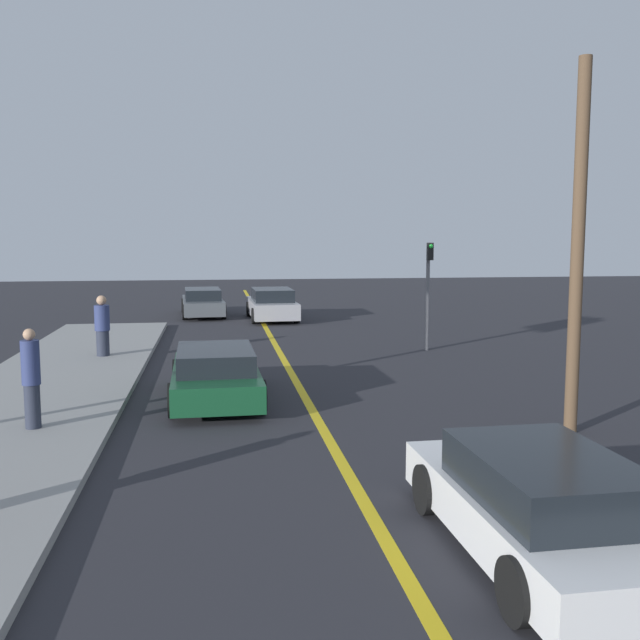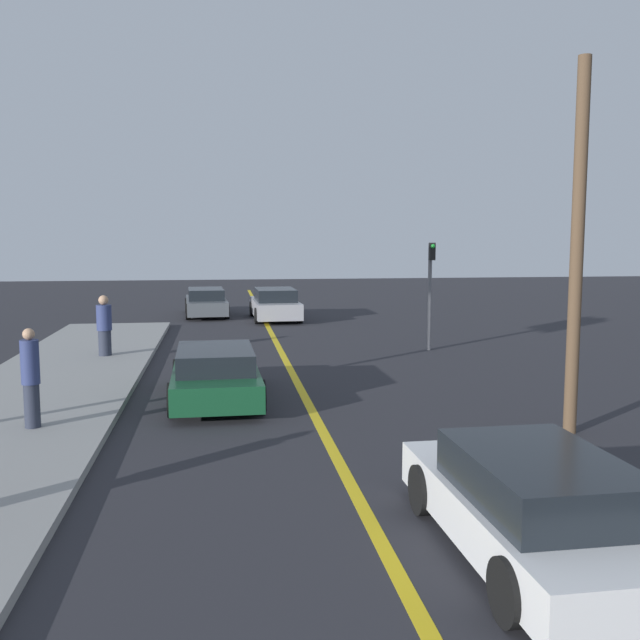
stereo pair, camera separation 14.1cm
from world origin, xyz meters
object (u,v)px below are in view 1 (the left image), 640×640
object	(u,v)px
car_near_right_lane	(539,505)
utility_pole	(578,250)
car_ahead_center	(216,374)
pedestrian_mid_group	(31,378)
car_far_distant	(272,305)
car_parked_left_lot	(203,302)
traffic_light	(428,284)
pedestrian_far_standing	(102,326)

from	to	relation	value
car_near_right_lane	utility_pole	bearing A→B (deg)	57.47
car_ahead_center	pedestrian_mid_group	xyz separation A→B (m)	(-3.33, -2.35, 0.48)
car_near_right_lane	pedestrian_mid_group	world-z (taller)	pedestrian_mid_group
car_far_distant	pedestrian_mid_group	xyz separation A→B (m)	(-5.82, -17.67, 0.42)
car_ahead_center	car_near_right_lane	bearing A→B (deg)	-67.92
car_parked_left_lot	car_far_distant	bearing A→B (deg)	-35.90
car_parked_left_lot	traffic_light	distance (m)	13.40
pedestrian_far_standing	car_ahead_center	bearing A→B (deg)	-60.06
pedestrian_far_standing	traffic_light	size ratio (longest dim) A/B	0.52
car_ahead_center	pedestrian_mid_group	size ratio (longest dim) A/B	2.47
traffic_light	pedestrian_far_standing	bearing A→B (deg)	-177.44
pedestrian_far_standing	traffic_light	world-z (taller)	traffic_light
car_near_right_lane	pedestrian_mid_group	size ratio (longest dim) A/B	2.43
pedestrian_far_standing	car_far_distant	bearing A→B (deg)	59.10
pedestrian_far_standing	traffic_light	bearing A→B (deg)	2.56
car_ahead_center	utility_pole	bearing A→B (deg)	-29.60
car_parked_left_lot	pedestrian_far_standing	world-z (taller)	pedestrian_far_standing
pedestrian_far_standing	utility_pole	distance (m)	13.72
car_near_right_lane	car_parked_left_lot	xyz separation A→B (m)	(-4.17, 25.68, 0.01)
car_far_distant	car_near_right_lane	bearing A→B (deg)	-88.94
traffic_light	utility_pole	distance (m)	9.77
car_ahead_center	car_parked_left_lot	distance (m)	17.28
car_ahead_center	pedestrian_mid_group	world-z (taller)	pedestrian_mid_group
car_ahead_center	pedestrian_far_standing	distance (m)	6.58
car_ahead_center	utility_pole	world-z (taller)	utility_pole
traffic_light	pedestrian_mid_group	bearing A→B (deg)	-139.91
car_parked_left_lot	car_near_right_lane	bearing A→B (deg)	-83.92
car_ahead_center	traffic_light	distance (m)	9.25
car_ahead_center	traffic_light	xyz separation A→B (m)	(6.75, 6.14, 1.55)
pedestrian_mid_group	pedestrian_far_standing	world-z (taller)	pedestrian_mid_group
car_near_right_lane	utility_pole	world-z (taller)	utility_pole
car_parked_left_lot	traffic_light	size ratio (longest dim) A/B	1.41
car_far_distant	pedestrian_far_standing	world-z (taller)	pedestrian_far_standing
car_near_right_lane	car_parked_left_lot	size ratio (longest dim) A/B	0.92
car_parked_left_lot	car_ahead_center	bearing A→B (deg)	-91.35
traffic_light	utility_pole	xyz separation A→B (m)	(-0.17, -9.68, 1.26)
car_near_right_lane	traffic_light	size ratio (longest dim) A/B	1.30
car_near_right_lane	traffic_light	bearing A→B (deg)	76.64
pedestrian_mid_group	utility_pole	distance (m)	10.25
car_ahead_center	pedestrian_far_standing	bearing A→B (deg)	118.68
traffic_light	utility_pole	world-z (taller)	utility_pole
pedestrian_mid_group	traffic_light	xyz separation A→B (m)	(10.08, 8.49, 1.07)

